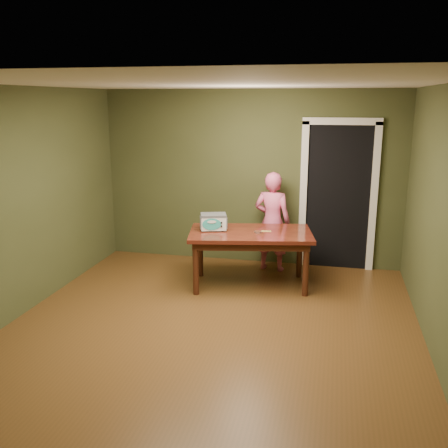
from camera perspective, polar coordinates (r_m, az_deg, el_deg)
name	(u,v)px	position (r m, az deg, el deg)	size (l,w,h in m)	color
floor	(210,330)	(5.56, -1.60, -12.07)	(5.00, 5.00, 0.00)	#563618
room_shell	(209,175)	(5.05, -1.73, 5.61)	(4.52, 5.02, 2.61)	#3F4525
doorway	(338,194)	(7.74, 12.89, 3.35)	(1.10, 0.66, 2.25)	black
dining_table	(250,239)	(6.62, 3.04, -1.71)	(1.74, 1.18, 0.75)	#3A130D
toy_oven	(213,221)	(6.64, -1.22, 0.32)	(0.40, 0.33, 0.22)	#4C4F54
baking_pan	(258,232)	(6.55, 3.92, -0.90)	(0.10, 0.10, 0.02)	silver
spatula	(264,231)	(6.62, 4.63, -0.82)	(0.18, 0.03, 0.01)	#F8EA6C
child	(272,222)	(7.26, 5.53, 0.28)	(0.53, 0.35, 1.45)	#E35D8B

